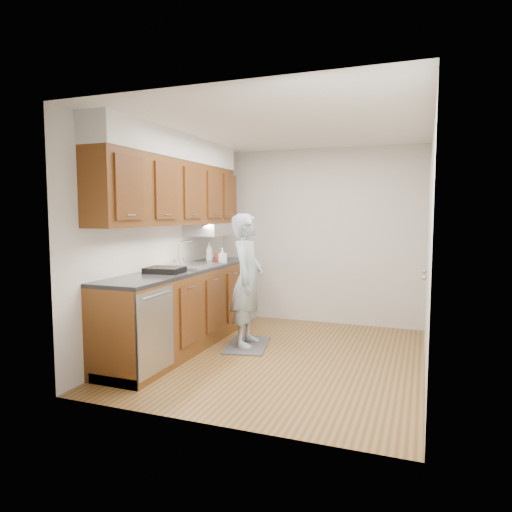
{
  "coord_description": "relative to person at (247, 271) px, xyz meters",
  "views": [
    {
      "loc": [
        1.46,
        -4.72,
        1.59
      ],
      "look_at": [
        -0.39,
        0.25,
        1.09
      ],
      "focal_mm": 32.0,
      "sensor_mm": 36.0,
      "label": 1
    }
  ],
  "objects": [
    {
      "name": "counter",
      "position": [
        -0.69,
        -0.26,
        -0.41
      ],
      "size": [
        0.64,
        2.8,
        1.3
      ],
      "color": "brown",
      "rests_on": "floor"
    },
    {
      "name": "wall_left",
      "position": [
        -0.99,
        -0.26,
        0.35
      ],
      "size": [
        0.02,
        3.5,
        2.5
      ],
      "primitive_type": "cube",
      "color": "beige",
      "rests_on": "floor"
    },
    {
      "name": "floor",
      "position": [
        0.51,
        -0.26,
        -0.9
      ],
      "size": [
        3.5,
        3.5,
        0.0
      ],
      "primitive_type": "plane",
      "color": "olive",
      "rests_on": "ground"
    },
    {
      "name": "soda_can",
      "position": [
        -0.6,
        0.44,
        0.1
      ],
      "size": [
        0.08,
        0.08,
        0.12
      ],
      "primitive_type": "cylinder",
      "rotation": [
        0.0,
        0.0,
        -0.17
      ],
      "color": "#A4281C",
      "rests_on": "counter"
    },
    {
      "name": "person",
      "position": [
        0.0,
        0.0,
        0.0
      ],
      "size": [
        0.49,
        0.67,
        1.78
      ],
      "primitive_type": "imported",
      "rotation": [
        0.0,
        0.0,
        1.69
      ],
      "color": "#94AAB4",
      "rests_on": "floor_mat"
    },
    {
      "name": "wall_right",
      "position": [
        2.01,
        -0.26,
        0.35
      ],
      "size": [
        0.02,
        3.5,
        2.5
      ],
      "primitive_type": "cube",
      "color": "beige",
      "rests_on": "floor"
    },
    {
      "name": "soap_bottle_a",
      "position": [
        -0.74,
        0.5,
        0.17
      ],
      "size": [
        0.11,
        0.11,
        0.26
      ],
      "primitive_type": "imported",
      "rotation": [
        0.0,
        0.0,
        0.16
      ],
      "color": "silver",
      "rests_on": "counter"
    },
    {
      "name": "wall_back",
      "position": [
        0.51,
        1.49,
        0.35
      ],
      "size": [
        3.0,
        0.02,
        2.5
      ],
      "primitive_type": "cube",
      "color": "beige",
      "rests_on": "floor"
    },
    {
      "name": "upper_cabinets",
      "position": [
        -0.83,
        -0.21,
        1.05
      ],
      "size": [
        0.47,
        2.8,
        1.21
      ],
      "color": "brown",
      "rests_on": "wall_left"
    },
    {
      "name": "steel_can",
      "position": [
        -0.61,
        0.48,
        0.09
      ],
      "size": [
        0.08,
        0.08,
        0.11
      ],
      "primitive_type": "cylinder",
      "rotation": [
        0.0,
        0.0,
        0.41
      ],
      "color": "#A5A5AA",
      "rests_on": "counter"
    },
    {
      "name": "ceiling",
      "position": [
        0.51,
        -0.26,
        1.6
      ],
      "size": [
        3.5,
        3.5,
        0.0
      ],
      "primitive_type": "plane",
      "rotation": [
        3.14,
        0.0,
        0.0
      ],
      "color": "white",
      "rests_on": "wall_left"
    },
    {
      "name": "soap_bottle_b",
      "position": [
        -0.5,
        0.39,
        0.14
      ],
      "size": [
        0.13,
        0.13,
        0.2
      ],
      "primitive_type": "imported",
      "rotation": [
        0.0,
        0.0,
        -0.85
      ],
      "color": "silver",
      "rests_on": "counter"
    },
    {
      "name": "dish_rack",
      "position": [
        -0.7,
        -0.7,
        0.07
      ],
      "size": [
        0.42,
        0.37,
        0.06
      ],
      "primitive_type": "cube",
      "rotation": [
        0.0,
        0.0,
        0.11
      ],
      "color": "black",
      "rests_on": "counter"
    },
    {
      "name": "closet_door",
      "position": [
        1.99,
        0.04,
        0.12
      ],
      "size": [
        0.02,
        1.22,
        2.05
      ],
      "primitive_type": "cube",
      "color": "white",
      "rests_on": "wall_right"
    },
    {
      "name": "floor_mat",
      "position": [
        0.0,
        0.0,
        -0.9
      ],
      "size": [
        0.61,
        0.86,
        0.01
      ],
      "primitive_type": "cube",
      "rotation": [
        0.0,
        0.0,
        0.2
      ],
      "color": "#5B5B5E",
      "rests_on": "floor"
    }
  ]
}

